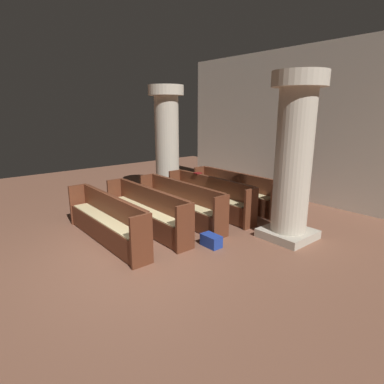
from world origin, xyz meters
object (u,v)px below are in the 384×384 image
Objects in this scene: pew_row_1 at (209,195)px; pillar_far_side at (167,140)px; pillar_aisle_side at (294,156)px; lectern at (283,188)px; hymn_book at (198,173)px; kneeler_box_blue at (211,241)px; pew_row_0 at (234,189)px; pew_row_4 at (106,218)px; pew_row_3 at (146,209)px; pew_row_2 at (180,201)px.

pew_row_1 is 0.87× the size of pillar_far_side.
pillar_aisle_side reaches higher than lectern.
hymn_book is at bearing 179.48° from pillar_aisle_side.
pew_row_1 reaches higher than kneeler_box_blue.
pew_row_0 is at bearing 123.98° from kneeler_box_blue.
hymn_book is (-0.68, 3.13, 0.46)m from pew_row_4.
pillar_far_side reaches higher than pew_row_3.
kneeler_box_blue is (3.93, -1.73, -1.67)m from pillar_far_side.
pew_row_3 is 15.28× the size of hymn_book.
pillar_aisle_side is (2.36, 2.12, 1.28)m from pew_row_3.
pew_row_2 is 1.00× the size of pew_row_3.
pew_row_2 is 2.76× the size of lectern.
pew_row_3 is (0.00, -2.94, 0.00)m from pew_row_0.
pillar_aisle_side is at bearing -52.92° from lectern.
hymn_book is (-0.68, 0.19, 0.46)m from pew_row_1.
pew_row_1 and pew_row_3 have the same top height.
pew_row_0 is 1.54m from lectern.
pillar_far_side is at bearing -163.62° from pew_row_0.
pew_row_4 is (0.00, -0.98, 0.00)m from pew_row_3.
pew_row_1 is 1.00× the size of pew_row_4.
pew_row_3 reaches higher than kneeler_box_blue.
pew_row_2 is at bearing -90.00° from pew_row_1.
pillar_aisle_side is 3.17× the size of lectern.
kneeler_box_blue is at bearing -76.36° from lectern.
hymn_book reaches higher than pew_row_3.
pew_row_0 is at bearing 90.00° from pew_row_3.
pew_row_0 is 1.00× the size of pew_row_1.
pew_row_4 is 5.33m from lectern.
pew_row_0 is 1.00× the size of pew_row_4.
lectern is 2.53× the size of kneeler_box_blue.
pew_row_0 is 1.96m from pew_row_2.
pew_row_2 is 3.40m from lectern.
pillar_aisle_side is (2.36, 0.16, 1.28)m from pew_row_1.
pillar_aisle_side and pillar_far_side have the same top height.
pew_row_0 is 2.93m from kneeler_box_blue.
pew_row_3 is 3.42m from pillar_aisle_side.
pew_row_4 is 6.97× the size of kneeler_box_blue.
pew_row_3 is 2.30m from hymn_book.
pew_row_4 is at bearing -90.00° from pew_row_0.
lectern reaches higher than pew_row_4.
pew_row_1 is 1.00× the size of pew_row_2.
lectern is at bearing 34.16° from pillar_far_side.
lectern is (3.01, 2.05, -1.34)m from pillar_far_side.
pillar_aisle_side reaches higher than pew_row_4.
pew_row_0 is 2.76× the size of lectern.
lectern is (0.71, 4.31, -0.06)m from pew_row_3.
pew_row_3 is at bearing -72.50° from hymn_book.
pew_row_2 is (0.00, -1.96, 0.00)m from pew_row_0.
pew_row_4 is 0.87× the size of pillar_far_side.
kneeler_box_blue is at bearing -23.77° from pillar_far_side.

